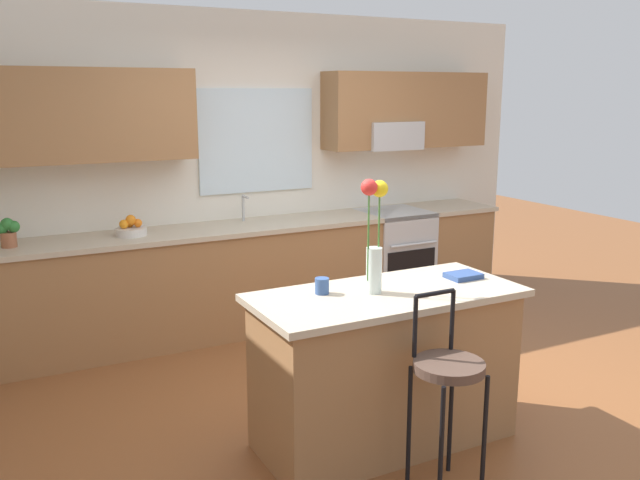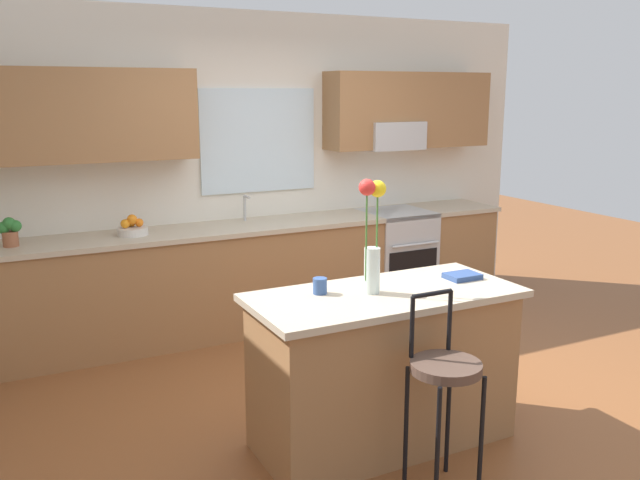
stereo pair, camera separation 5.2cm
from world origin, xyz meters
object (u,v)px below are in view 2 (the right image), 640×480
at_px(kitchen_island, 383,367).
at_px(bar_stool_near, 444,376).
at_px(flower_vase, 372,235).
at_px(fruit_bowl_oranges, 132,228).
at_px(potted_plant_small, 10,231).
at_px(cookbook, 462,276).
at_px(oven_range, 395,258).
at_px(mug_ceramic, 320,286).

distance_m(kitchen_island, bar_stool_near, 0.59).
distance_m(flower_vase, fruit_bowl_oranges, 2.37).
bearing_deg(potted_plant_small, cookbook, -42.35).
bearing_deg(flower_vase, oven_range, 53.78).
xyz_separation_m(cookbook, fruit_bowl_oranges, (-1.51, 2.19, 0.04)).
relative_size(mug_ceramic, potted_plant_small, 0.42).
distance_m(mug_ceramic, potted_plant_small, 2.55).
relative_size(cookbook, fruit_bowl_oranges, 0.83).
xyz_separation_m(oven_range, flower_vase, (-1.58, -2.16, 0.79)).
height_order(kitchen_island, cookbook, cookbook).
relative_size(bar_stool_near, fruit_bowl_oranges, 4.34).
bearing_deg(bar_stool_near, cookbook, 46.32).
height_order(oven_range, cookbook, cookbook).
relative_size(bar_stool_near, cookbook, 5.21).
bearing_deg(mug_ceramic, potted_plant_small, 125.65).
relative_size(mug_ceramic, cookbook, 0.45).
bearing_deg(oven_range, bar_stool_near, -118.68).
bearing_deg(mug_ceramic, fruit_bowl_oranges, 106.30).
relative_size(oven_range, fruit_bowl_oranges, 3.83).
height_order(cookbook, potted_plant_small, potted_plant_small).
bearing_deg(kitchen_island, oven_range, 55.42).
height_order(kitchen_island, potted_plant_small, potted_plant_small).
bearing_deg(oven_range, fruit_bowl_oranges, 179.31).
distance_m(bar_stool_near, flower_vase, 0.85).
bearing_deg(flower_vase, mug_ceramic, 156.24).
relative_size(kitchen_island, potted_plant_small, 7.19).
xyz_separation_m(mug_ceramic, potted_plant_small, (-1.48, 2.07, 0.07)).
bearing_deg(fruit_bowl_oranges, cookbook, -55.27).
bearing_deg(kitchen_island, cookbook, 2.44).
bearing_deg(oven_range, potted_plant_small, 179.57).
xyz_separation_m(oven_range, mug_ceramic, (-1.85, -2.04, 0.51)).
distance_m(oven_range, flower_vase, 2.79).
relative_size(bar_stool_near, mug_ceramic, 11.58).
bearing_deg(flower_vase, fruit_bowl_oranges, 111.70).
distance_m(mug_ceramic, cookbook, 0.92).
xyz_separation_m(oven_range, potted_plant_small, (-3.33, 0.02, 0.58)).
height_order(flower_vase, mug_ceramic, flower_vase).
relative_size(oven_range, flower_vase, 1.42).
bearing_deg(bar_stool_near, kitchen_island, 90.00).
distance_m(oven_range, mug_ceramic, 2.80).
xyz_separation_m(mug_ceramic, fruit_bowl_oranges, (-0.61, 2.07, 0.01)).
bearing_deg(mug_ceramic, kitchen_island, -21.76).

